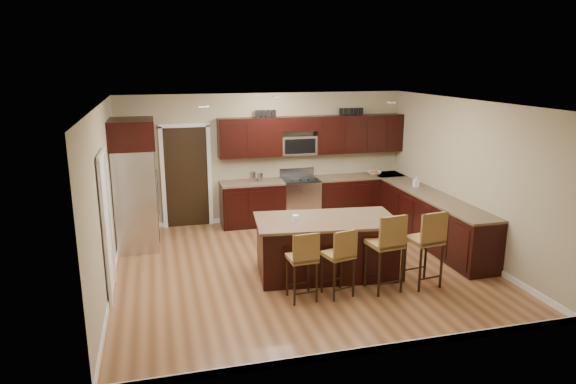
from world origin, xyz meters
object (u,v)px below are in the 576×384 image
object	(u,v)px
stool_left	(303,258)
stool_right	(387,244)
island	(326,248)
range	(300,200)
refrigerator	(135,183)
stool_mid	(341,255)
stool_extra	(428,240)

from	to	relation	value
stool_left	stool_right	size ratio (longest dim) A/B	0.86
island	range	bearing A→B (deg)	88.58
stool_left	stool_right	bearing A→B (deg)	-3.84
island	refrigerator	size ratio (longest dim) A/B	0.99
range	stool_left	bearing A→B (deg)	-105.18
stool_mid	refrigerator	bearing A→B (deg)	121.09
island	stool_right	distance (m)	1.12
range	stool_extra	world-z (taller)	stool_extra
stool_mid	island	bearing A→B (deg)	72.00
range	refrigerator	distance (m)	3.47
stool_mid	refrigerator	xyz separation A→B (m)	(-2.86, 2.88, 0.56)
refrigerator	stool_right	bearing A→B (deg)	-39.00
stool_left	stool_mid	xyz separation A→B (m)	(0.55, 0.00, -0.00)
range	island	xyz separation A→B (m)	(-0.38, -2.82, -0.04)
stool_extra	island	bearing A→B (deg)	139.09
range	stool_right	bearing A→B (deg)	-85.73
range	island	world-z (taller)	range
stool_mid	stool_extra	xyz separation A→B (m)	(1.37, -0.01, 0.11)
range	refrigerator	xyz separation A→B (m)	(-3.30, -0.78, 0.73)
stool_mid	stool_right	world-z (taller)	stool_right
stool_left	stool_extra	xyz separation A→B (m)	(1.92, -0.01, 0.10)
island	stool_right	bearing A→B (deg)	-46.35
stool_mid	refrigerator	size ratio (longest dim) A/B	0.44
stool_left	stool_right	distance (m)	1.27
stool_left	stool_extra	distance (m)	1.92
range	stool_left	size ratio (longest dim) A/B	1.07
island	refrigerator	distance (m)	3.65
stool_right	stool_extra	bearing A→B (deg)	-7.75
range	stool_right	xyz separation A→B (m)	(0.27, -3.68, 0.28)
stool_right	refrigerator	size ratio (longest dim) A/B	0.51
stool_right	stool_extra	xyz separation A→B (m)	(0.65, 0.00, 0.00)
stool_mid	stool_extra	size ratio (longest dim) A/B	0.86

